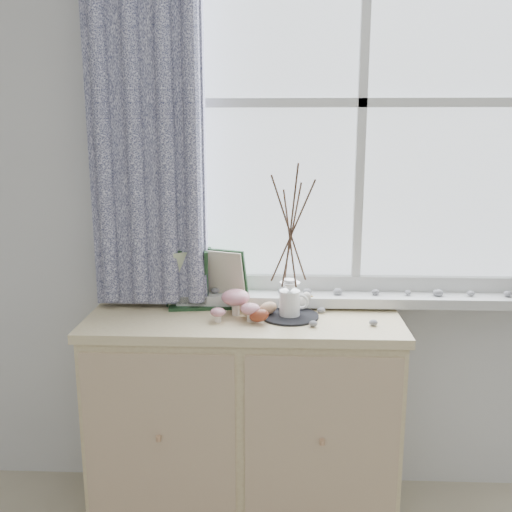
% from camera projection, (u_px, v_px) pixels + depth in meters
% --- Properties ---
extents(sideboard, '(1.20, 0.45, 0.85)m').
position_uv_depth(sideboard, '(244.00, 419.00, 2.26)').
color(sideboard, beige).
rests_on(sideboard, ground).
extents(botanical_book, '(0.37, 0.18, 0.25)m').
position_uv_depth(botanical_book, '(206.00, 279.00, 2.24)').
color(botanical_book, '#1D3C21').
rests_on(botanical_book, sideboard).
extents(toadstool_cluster, '(0.19, 0.16, 0.10)m').
position_uv_depth(toadstool_cluster, '(237.00, 302.00, 2.16)').
color(toadstool_cluster, white).
rests_on(toadstool_cluster, sideboard).
extents(wooden_eggs, '(0.17, 0.18, 0.07)m').
position_uv_depth(wooden_eggs, '(254.00, 310.00, 2.17)').
color(wooden_eggs, tan).
rests_on(wooden_eggs, sideboard).
extents(songbird_figurine, '(0.14, 0.07, 0.07)m').
position_uv_depth(songbird_figurine, '(295.00, 301.00, 2.25)').
color(songbird_figurine, silver).
rests_on(songbird_figurine, sideboard).
extents(crocheted_doily, '(0.22, 0.22, 0.01)m').
position_uv_depth(crocheted_doily, '(290.00, 316.00, 2.17)').
color(crocheted_doily, black).
rests_on(crocheted_doily, sideboard).
extents(twig_pitcher, '(0.26, 0.26, 0.59)m').
position_uv_depth(twig_pitcher, '(291.00, 229.00, 2.10)').
color(twig_pitcher, white).
rests_on(twig_pitcher, crocheted_doily).
extents(sideboard_pebbles, '(0.25, 0.19, 0.02)m').
position_uv_depth(sideboard_pebbles, '(336.00, 319.00, 2.12)').
color(sideboard_pebbles, gray).
rests_on(sideboard_pebbles, sideboard).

